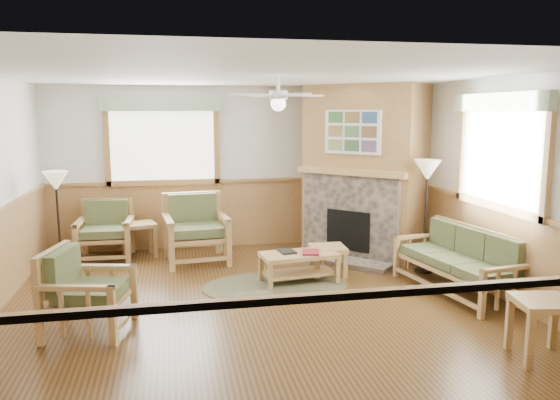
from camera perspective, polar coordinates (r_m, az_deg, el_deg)
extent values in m
cube|color=#4E3115|center=(6.65, -2.24, -10.96)|extent=(6.00, 6.00, 0.01)
cube|color=white|center=(6.25, -2.40, 13.01)|extent=(6.00, 6.00, 0.01)
cube|color=silver|center=(9.26, -5.23, 3.39)|extent=(6.00, 0.02, 2.70)
cube|color=silver|center=(3.44, 5.59, -6.68)|extent=(6.00, 0.02, 2.70)
cube|color=silver|center=(7.39, 21.33, 1.31)|extent=(0.02, 6.00, 2.70)
cylinder|color=#4D4B30|center=(7.31, -0.47, -8.95)|extent=(2.46, 2.46, 0.01)
cube|color=maroon|center=(7.35, 3.22, -5.36)|extent=(0.29, 0.34, 0.03)
cube|color=black|center=(7.40, 0.73, -5.29)|extent=(0.23, 0.29, 0.03)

